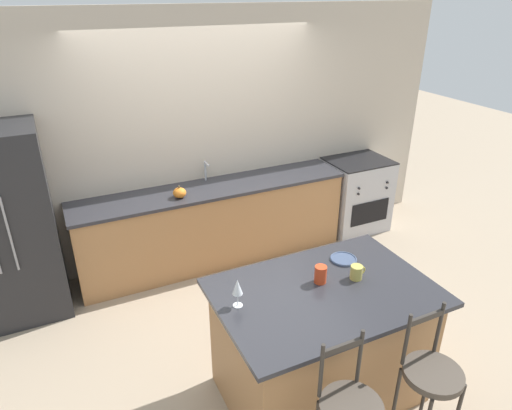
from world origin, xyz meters
The scene contains 13 objects.
ground_plane centered at (0.00, 0.00, 0.00)m, with size 18.00×18.00×0.00m, color tan.
wall_back centered at (0.00, 0.64, 1.35)m, with size 6.00×0.07×2.70m.
back_counter centered at (0.00, 0.35, 0.45)m, with size 3.00×0.62×0.90m.
sink_faucet centered at (0.00, 0.53, 1.04)m, with size 0.02×0.13×0.22m.
kitchen_island centered at (0.05, -1.79, 0.47)m, with size 1.53×1.03×0.94m.
refrigerator centered at (-2.00, 0.27, 0.90)m, with size 0.85×0.71×1.81m.
oven_range centered at (1.90, 0.31, 0.46)m, with size 0.75×0.64×0.92m.
bar_stool_far centered at (0.34, -2.53, 0.61)m, with size 0.36×0.36×1.13m.
dinner_plate centered at (0.39, -1.52, 0.95)m, with size 0.21×0.21×0.02m.
wine_glass centered at (-0.57, -1.68, 1.09)m, with size 0.07×0.07×0.21m.
coffee_mug centered at (0.33, -1.76, 0.99)m, with size 0.12×0.09×0.10m.
tumbler_cup centered at (0.07, -1.69, 1.01)m, with size 0.09×0.09×0.13m.
pumpkin_decoration centered at (-0.40, 0.21, 0.96)m, with size 0.13×0.13×0.13m.
Camera 1 is at (-1.50, -3.93, 2.84)m, focal length 32.00 mm.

